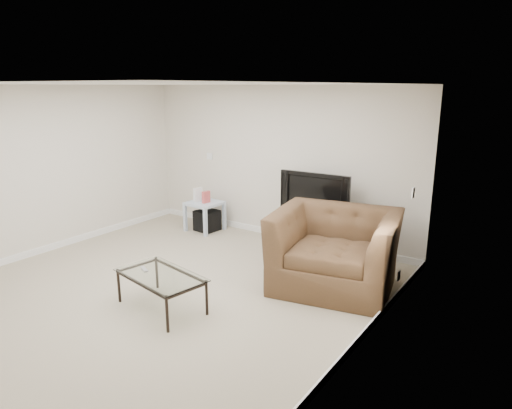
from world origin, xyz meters
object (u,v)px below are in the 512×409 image
Objects in this scene: television at (317,193)px; subwoofer at (207,220)px; side_table at (205,216)px; tv_stand at (317,231)px; recliner at (335,237)px; coffee_table at (161,291)px.

television reaches higher than subwoofer.
tv_stand is at bearing 6.33° from side_table.
recliner is 2.20m from coffee_table.
subwoofer is (-2.04, -0.21, -0.12)m from tv_stand.
side_table is (-2.07, -0.23, -0.04)m from tv_stand.
coffee_table is (1.51, -2.51, -0.05)m from side_table.
tv_stand reaches higher than coffee_table.
subwoofer is 2.93m from coffee_table.
tv_stand reaches higher than subwoofer.
coffee_table is (-1.37, -1.66, -0.45)m from recliner.
television is 1.92× the size of side_table.
tv_stand is at bearing 114.94° from recliner.
television reaches higher than side_table.
television is 2.19m from side_table.
tv_stand is 2.06m from subwoofer.
side_table is at bearing 151.97° from recliner.
side_table is at bearing -149.27° from subwoofer.
tv_stand reaches higher than side_table.
subwoofer is (-2.04, -0.18, -0.74)m from television.
subwoofer is 3.01m from recliner.
tv_stand is 2.80m from coffee_table.
coffee_table is (-0.57, -2.74, -0.09)m from tv_stand.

